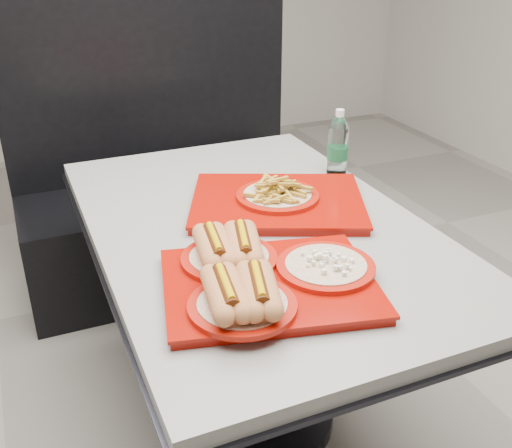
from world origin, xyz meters
name	(u,v)px	position (x,y,z in m)	size (l,w,h in m)	color
ground	(256,418)	(0.00, 0.00, 0.00)	(6.00, 6.00, 0.00)	gray
diner_table	(256,272)	(0.00, 0.00, 0.58)	(0.92, 1.42, 0.75)	black
booth_bench	(164,193)	(0.00, 1.09, 0.40)	(1.30, 0.57, 1.35)	black
tray_near	(260,276)	(-0.13, -0.33, 0.79)	(0.56, 0.48, 0.11)	#8B0B03
tray_far	(277,198)	(0.10, 0.07, 0.78)	(0.63, 0.57, 0.10)	#8B0B03
water_bottle	(338,146)	(0.41, 0.25, 0.85)	(0.07, 0.07, 0.22)	silver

